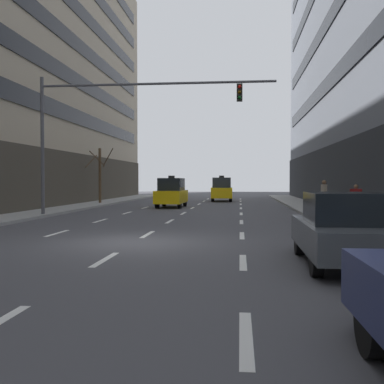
# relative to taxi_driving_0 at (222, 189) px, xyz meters

# --- Properties ---
(ground_plane) EXTENTS (120.00, 120.00, 0.00)m
(ground_plane) POSITION_rel_taxi_driving_0_xyz_m (-1.56, -27.12, -1.05)
(ground_plane) COLOR #424247
(lane_stripe_l1_s4) EXTENTS (0.16, 2.00, 0.01)m
(lane_stripe_l1_s4) POSITION_rel_taxi_driving_0_xyz_m (-4.80, -25.12, -1.04)
(lane_stripe_l1_s4) COLOR silver
(lane_stripe_l1_s4) RESTS_ON ground
(lane_stripe_l1_s5) EXTENTS (0.16, 2.00, 0.01)m
(lane_stripe_l1_s5) POSITION_rel_taxi_driving_0_xyz_m (-4.80, -20.12, -1.04)
(lane_stripe_l1_s5) COLOR silver
(lane_stripe_l1_s5) RESTS_ON ground
(lane_stripe_l1_s6) EXTENTS (0.16, 2.00, 0.01)m
(lane_stripe_l1_s6) POSITION_rel_taxi_driving_0_xyz_m (-4.80, -15.12, -1.04)
(lane_stripe_l1_s6) COLOR silver
(lane_stripe_l1_s6) RESTS_ON ground
(lane_stripe_l1_s7) EXTENTS (0.16, 2.00, 0.01)m
(lane_stripe_l1_s7) POSITION_rel_taxi_driving_0_xyz_m (-4.80, -10.12, -1.04)
(lane_stripe_l1_s7) COLOR silver
(lane_stripe_l1_s7) RESTS_ON ground
(lane_stripe_l1_s8) EXTENTS (0.16, 2.00, 0.01)m
(lane_stripe_l1_s8) POSITION_rel_taxi_driving_0_xyz_m (-4.80, -5.12, -1.04)
(lane_stripe_l1_s8) COLOR silver
(lane_stripe_l1_s8) RESTS_ON ground
(lane_stripe_l1_s9) EXTENTS (0.16, 2.00, 0.01)m
(lane_stripe_l1_s9) POSITION_rel_taxi_driving_0_xyz_m (-4.80, -0.12, -1.04)
(lane_stripe_l1_s9) COLOR silver
(lane_stripe_l1_s9) RESTS_ON ground
(lane_stripe_l1_s10) EXTENTS (0.16, 2.00, 0.01)m
(lane_stripe_l1_s10) POSITION_rel_taxi_driving_0_xyz_m (-4.80, 4.88, -1.04)
(lane_stripe_l1_s10) COLOR silver
(lane_stripe_l1_s10) RESTS_ON ground
(lane_stripe_l2_s3) EXTENTS (0.16, 2.00, 0.01)m
(lane_stripe_l2_s3) POSITION_rel_taxi_driving_0_xyz_m (-1.56, -30.12, -1.04)
(lane_stripe_l2_s3) COLOR silver
(lane_stripe_l2_s3) RESTS_ON ground
(lane_stripe_l2_s4) EXTENTS (0.16, 2.00, 0.01)m
(lane_stripe_l2_s4) POSITION_rel_taxi_driving_0_xyz_m (-1.56, -25.12, -1.04)
(lane_stripe_l2_s4) COLOR silver
(lane_stripe_l2_s4) RESTS_ON ground
(lane_stripe_l2_s5) EXTENTS (0.16, 2.00, 0.01)m
(lane_stripe_l2_s5) POSITION_rel_taxi_driving_0_xyz_m (-1.56, -20.12, -1.04)
(lane_stripe_l2_s5) COLOR silver
(lane_stripe_l2_s5) RESTS_ON ground
(lane_stripe_l2_s6) EXTENTS (0.16, 2.00, 0.01)m
(lane_stripe_l2_s6) POSITION_rel_taxi_driving_0_xyz_m (-1.56, -15.12, -1.04)
(lane_stripe_l2_s6) COLOR silver
(lane_stripe_l2_s6) RESTS_ON ground
(lane_stripe_l2_s7) EXTENTS (0.16, 2.00, 0.01)m
(lane_stripe_l2_s7) POSITION_rel_taxi_driving_0_xyz_m (-1.56, -10.12, -1.04)
(lane_stripe_l2_s7) COLOR silver
(lane_stripe_l2_s7) RESTS_ON ground
(lane_stripe_l2_s8) EXTENTS (0.16, 2.00, 0.01)m
(lane_stripe_l2_s8) POSITION_rel_taxi_driving_0_xyz_m (-1.56, -5.12, -1.04)
(lane_stripe_l2_s8) COLOR silver
(lane_stripe_l2_s8) RESTS_ON ground
(lane_stripe_l2_s9) EXTENTS (0.16, 2.00, 0.01)m
(lane_stripe_l2_s9) POSITION_rel_taxi_driving_0_xyz_m (-1.56, -0.12, -1.04)
(lane_stripe_l2_s9) COLOR silver
(lane_stripe_l2_s9) RESTS_ON ground
(lane_stripe_l2_s10) EXTENTS (0.16, 2.00, 0.01)m
(lane_stripe_l2_s10) POSITION_rel_taxi_driving_0_xyz_m (-1.56, 4.88, -1.04)
(lane_stripe_l2_s10) COLOR silver
(lane_stripe_l2_s10) RESTS_ON ground
(lane_stripe_l3_s2) EXTENTS (0.16, 2.00, 0.01)m
(lane_stripe_l3_s2) POSITION_rel_taxi_driving_0_xyz_m (1.68, -35.12, -1.04)
(lane_stripe_l3_s2) COLOR silver
(lane_stripe_l3_s2) RESTS_ON ground
(lane_stripe_l3_s3) EXTENTS (0.16, 2.00, 0.01)m
(lane_stripe_l3_s3) POSITION_rel_taxi_driving_0_xyz_m (1.68, -30.12, -1.04)
(lane_stripe_l3_s3) COLOR silver
(lane_stripe_l3_s3) RESTS_ON ground
(lane_stripe_l3_s4) EXTENTS (0.16, 2.00, 0.01)m
(lane_stripe_l3_s4) POSITION_rel_taxi_driving_0_xyz_m (1.68, -25.12, -1.04)
(lane_stripe_l3_s4) COLOR silver
(lane_stripe_l3_s4) RESTS_ON ground
(lane_stripe_l3_s5) EXTENTS (0.16, 2.00, 0.01)m
(lane_stripe_l3_s5) POSITION_rel_taxi_driving_0_xyz_m (1.68, -20.12, -1.04)
(lane_stripe_l3_s5) COLOR silver
(lane_stripe_l3_s5) RESTS_ON ground
(lane_stripe_l3_s6) EXTENTS (0.16, 2.00, 0.01)m
(lane_stripe_l3_s6) POSITION_rel_taxi_driving_0_xyz_m (1.68, -15.12, -1.04)
(lane_stripe_l3_s6) COLOR silver
(lane_stripe_l3_s6) RESTS_ON ground
(lane_stripe_l3_s7) EXTENTS (0.16, 2.00, 0.01)m
(lane_stripe_l3_s7) POSITION_rel_taxi_driving_0_xyz_m (1.68, -10.12, -1.04)
(lane_stripe_l3_s7) COLOR silver
(lane_stripe_l3_s7) RESTS_ON ground
(lane_stripe_l3_s8) EXTENTS (0.16, 2.00, 0.01)m
(lane_stripe_l3_s8) POSITION_rel_taxi_driving_0_xyz_m (1.68, -5.12, -1.04)
(lane_stripe_l3_s8) COLOR silver
(lane_stripe_l3_s8) RESTS_ON ground
(lane_stripe_l3_s9) EXTENTS (0.16, 2.00, 0.01)m
(lane_stripe_l3_s9) POSITION_rel_taxi_driving_0_xyz_m (1.68, -0.12, -1.04)
(lane_stripe_l3_s9) COLOR silver
(lane_stripe_l3_s9) RESTS_ON ground
(lane_stripe_l3_s10) EXTENTS (0.16, 2.00, 0.01)m
(lane_stripe_l3_s10) POSITION_rel_taxi_driving_0_xyz_m (1.68, 4.88, -1.04)
(lane_stripe_l3_s10) COLOR silver
(lane_stripe_l3_s10) RESTS_ON ground
(taxi_driving_0) EXTENTS (1.97, 4.40, 2.27)m
(taxi_driving_0) POSITION_rel_taxi_driving_0_xyz_m (0.00, 0.00, 0.00)
(taxi_driving_0) COLOR black
(taxi_driving_0) RESTS_ON ground
(taxi_driving_1) EXTENTS (1.82, 4.19, 2.18)m
(taxi_driving_1) POSITION_rel_taxi_driving_0_xyz_m (-3.07, -9.52, -0.04)
(taxi_driving_1) COLOR black
(taxi_driving_1) RESTS_ON ground
(car_parked_1) EXTENTS (1.82, 4.30, 1.61)m
(car_parked_1) POSITION_rel_taxi_driving_0_xyz_m (3.87, -30.31, -0.25)
(car_parked_1) COLOR black
(car_parked_1) RESTS_ON ground
(traffic_signal_0) EXTENTS (11.88, 0.35, 6.98)m
(traffic_signal_0) POSITION_rel_taxi_driving_0_xyz_m (-4.77, -18.15, 4.07)
(traffic_signal_0) COLOR #4C4C51
(traffic_signal_0) RESTS_ON sidewalk_left
(street_tree_0) EXTENTS (2.01, 1.71, 4.19)m
(street_tree_0) POSITION_rel_taxi_driving_0_xyz_m (-9.05, -6.62, 1.34)
(street_tree_0) COLOR #4C3823
(street_tree_0) RESTS_ON sidewalk_left
(pedestrian_0) EXTENTS (0.53, 0.23, 1.54)m
(pedestrian_0) POSITION_rel_taxi_driving_0_xyz_m (6.85, -19.25, -0.02)
(pedestrian_0) COLOR brown
(pedestrian_0) RESTS_ON sidewalk_right
(pedestrian_1) EXTENTS (0.29, 0.51, 1.73)m
(pedestrian_1) POSITION_rel_taxi_driving_0_xyz_m (6.04, -15.90, 0.11)
(pedestrian_1) COLOR #383D59
(pedestrian_1) RESTS_ON sidewalk_right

